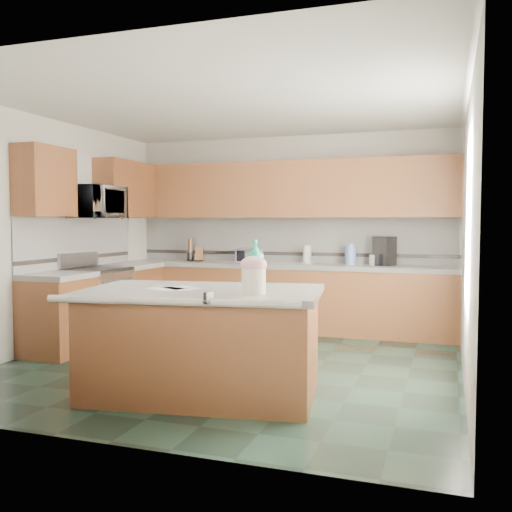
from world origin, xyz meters
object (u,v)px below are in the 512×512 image
at_px(island_top, 202,292).
at_px(soap_bottle_island, 255,264).
at_px(knife_block, 199,254).
at_px(coffee_maker, 384,251).
at_px(treat_jar, 254,281).
at_px(island_base, 203,346).
at_px(toaster_oven, 249,256).

relative_size(island_top, soap_bottle_island, 4.70).
height_order(knife_block, coffee_maker, coffee_maker).
height_order(soap_bottle_island, coffee_maker, soap_bottle_island).
relative_size(treat_jar, soap_bottle_island, 0.48).
height_order(island_base, treat_jar, treat_jar).
distance_m(island_base, soap_bottle_island, 0.84).
xyz_separation_m(island_base, coffee_maker, (1.19, 3.17, 0.68)).
xyz_separation_m(soap_bottle_island, toaster_oven, (-1.13, 3.01, -0.12)).
bearing_deg(toaster_oven, soap_bottle_island, -51.48).
distance_m(island_base, knife_block, 3.51).
bearing_deg(toaster_oven, island_base, -59.58).
height_order(island_base, coffee_maker, coffee_maker).
xyz_separation_m(treat_jar, toaster_oven, (-1.22, 3.31, -0.01)).
xyz_separation_m(island_base, soap_bottle_island, (0.44, 0.12, 0.70)).
bearing_deg(island_base, coffee_maker, 61.00).
height_order(island_top, treat_jar, treat_jar).
xyz_separation_m(island_top, knife_block, (-1.46, 3.14, 0.13)).
distance_m(treat_jar, soap_bottle_island, 0.33).
xyz_separation_m(treat_jar, knife_block, (-1.98, 3.31, -0.00)).
distance_m(knife_block, coffee_maker, 2.64).
xyz_separation_m(treat_jar, coffee_maker, (0.66, 3.34, 0.09)).
bearing_deg(island_base, island_top, 0.00).
bearing_deg(island_top, knife_block, 106.42).
relative_size(island_top, toaster_oven, 6.11).
height_order(island_top, coffee_maker, coffee_maker).
distance_m(treat_jar, coffee_maker, 3.41).
xyz_separation_m(island_base, knife_block, (-1.46, 3.14, 0.59)).
bearing_deg(knife_block, coffee_maker, -18.37).
xyz_separation_m(soap_bottle_island, knife_block, (-1.89, 3.01, -0.11)).
relative_size(soap_bottle_island, knife_block, 2.13).
distance_m(island_top, knife_block, 3.46).
bearing_deg(toaster_oven, island_top, -59.58).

